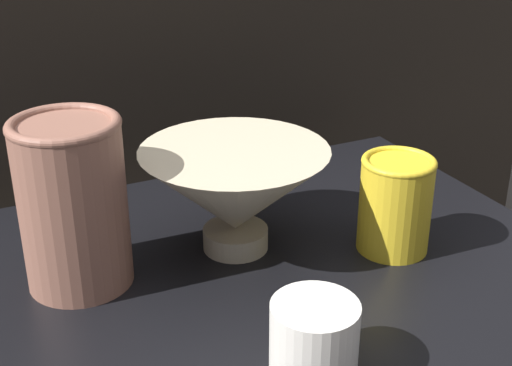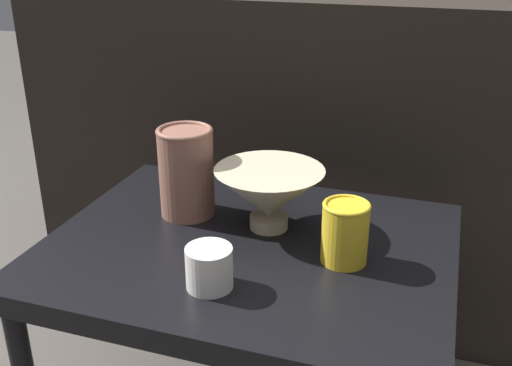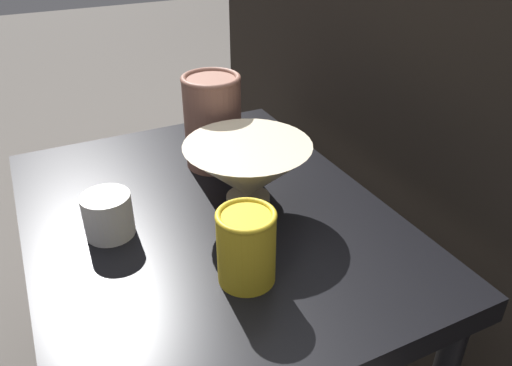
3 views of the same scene
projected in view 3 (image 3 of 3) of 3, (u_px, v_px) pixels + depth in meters
table at (208, 235)px, 0.83m from camera, size 0.71×0.56×0.44m
couch_backdrop at (477, 155)px, 1.06m from camera, size 1.47×0.50×0.81m
bowl at (248, 172)px, 0.79m from camera, size 0.20×0.20×0.12m
vase_textured_left at (213, 120)px, 0.91m from camera, size 0.11×0.11×0.17m
vase_colorful_right at (246, 246)px, 0.65m from camera, size 0.08×0.08×0.11m
cup at (108, 215)px, 0.74m from camera, size 0.07×0.07×0.07m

